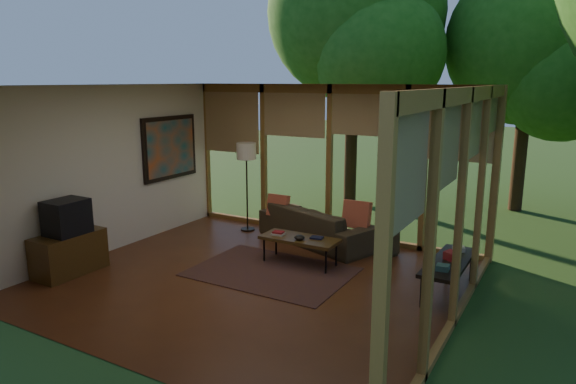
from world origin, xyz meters
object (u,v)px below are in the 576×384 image
Objects in this scene: sofa at (317,225)px; television at (67,217)px; coffee_table at (300,240)px; side_console at (442,263)px; media_cabinet at (69,253)px; floor_lamp at (246,156)px.

sofa is 3.96× the size of television.
side_console reaches higher than coffee_table.
media_cabinet is 0.61× the size of floor_lamp.
media_cabinet is 3.39m from coffee_table.
floor_lamp is 2.29m from coffee_table.
television is 5.26m from side_console.
media_cabinet is at bearing -157.70° from side_console.
side_console is at bearing 174.83° from sofa.
media_cabinet is 5.26m from side_console.
media_cabinet is 1.82× the size of television.
side_console is (4.85, 2.00, -0.44)m from television.
sofa is 1.32× the size of floor_lamp.
media_cabinet is 0.55m from television.
media_cabinet is 3.45m from floor_lamp.
floor_lamp is at bearing 71.93° from media_cabinet.
television is at bearing -107.74° from floor_lamp.
floor_lamp is at bearing 163.89° from side_console.
media_cabinet is at bearing -143.92° from coffee_table.
media_cabinet is at bearing -108.07° from floor_lamp.
television is (-2.47, -3.08, 0.53)m from sofa.
television is at bearing -143.72° from coffee_table.
side_console is (3.85, -1.11, -1.00)m from floor_lamp.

